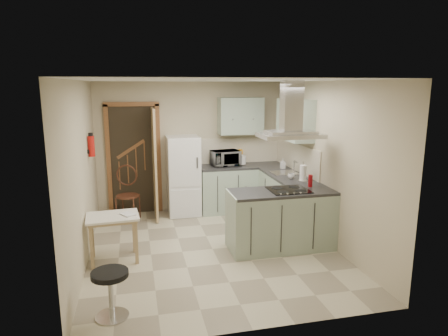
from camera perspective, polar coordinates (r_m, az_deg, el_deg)
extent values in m
plane|color=#BDB393|center=(6.17, -1.65, -11.48)|extent=(4.20, 4.20, 0.00)
plane|color=silver|center=(5.67, -1.80, 12.42)|extent=(4.20, 4.20, 0.00)
plane|color=#BCB092|center=(7.83, -4.73, 3.02)|extent=(3.60, 0.00, 3.60)
plane|color=#BCB092|center=(5.73, -19.68, -0.86)|extent=(0.00, 4.20, 4.20)
plane|color=#BCB092|center=(6.38, 14.34, 0.70)|extent=(0.00, 4.20, 4.20)
cube|color=brown|center=(7.75, -12.74, 1.19)|extent=(1.10, 0.12, 2.10)
cube|color=white|center=(7.60, -5.83, -1.10)|extent=(0.60, 0.60, 1.50)
cube|color=#9EB2A0|center=(7.82, 0.49, -2.93)|extent=(1.08, 0.60, 0.90)
cube|color=#9EB2A0|center=(7.44, 8.02, -3.82)|extent=(0.60, 1.95, 0.90)
cube|color=beige|center=(8.02, 2.10, 2.55)|extent=(1.68, 0.02, 0.50)
cube|color=#9EB2A0|center=(7.78, 2.38, 7.45)|extent=(0.85, 0.35, 0.70)
cube|color=#9EB2A0|center=(6.99, 10.12, 6.79)|extent=(0.35, 0.90, 0.70)
cube|color=#9EB2A0|center=(6.11, 8.20, -7.30)|extent=(1.55, 0.65, 0.90)
cube|color=black|center=(6.02, 9.22, -3.10)|extent=(0.58, 0.50, 0.01)
cube|color=silver|center=(5.86, 9.48, 4.61)|extent=(0.90, 0.55, 0.10)
cube|color=silver|center=(7.17, 8.62, -0.68)|extent=(0.45, 0.40, 0.01)
cylinder|color=#B2140F|center=(6.56, -18.44, 2.97)|extent=(0.10, 0.10, 0.32)
cube|color=tan|center=(5.89, -15.48, -9.62)|extent=(0.74, 0.58, 0.66)
cube|color=#432D16|center=(7.48, -13.60, -3.90)|extent=(0.52, 0.52, 0.92)
cylinder|color=black|center=(4.59, -15.85, -16.95)|extent=(0.42, 0.42, 0.53)
imported|color=black|center=(7.73, 0.20, 1.43)|extent=(0.58, 0.44, 0.29)
cylinder|color=silver|center=(7.79, 2.65, 1.17)|extent=(0.15, 0.15, 0.21)
cube|color=orange|center=(7.96, 2.38, 1.66)|extent=(0.11, 0.20, 0.28)
imported|color=silver|center=(7.55, 8.39, 0.63)|extent=(0.10, 0.10, 0.19)
cylinder|color=white|center=(6.60, 11.22, -0.69)|extent=(0.13, 0.13, 0.27)
imported|color=silver|center=(6.75, 9.59, -1.17)|extent=(0.11, 0.11, 0.09)
cylinder|color=#9D0D14|center=(6.27, 12.23, -1.79)|extent=(0.08, 0.08, 0.19)
imported|color=#A03549|center=(5.71, -14.25, -6.21)|extent=(0.24, 0.26, 0.09)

